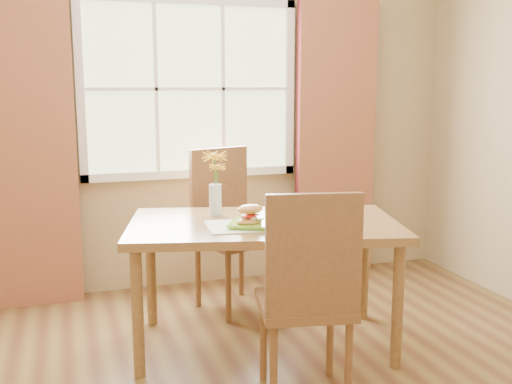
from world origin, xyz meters
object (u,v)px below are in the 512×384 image
object	(u,v)px
croissant_sandwich	(250,215)
water_glass	(305,216)
dining_table	(264,235)
chair_far	(227,221)
flower_vase	(215,177)
chair_near	(309,290)

from	to	relation	value
croissant_sandwich	water_glass	distance (m)	0.31
dining_table	croissant_sandwich	world-z (taller)	croissant_sandwich
chair_far	water_glass	size ratio (longest dim) A/B	9.10
chair_far	flower_vase	xyz separation A→B (m)	(-0.19, -0.46, 0.38)
chair_far	dining_table	bearing A→B (deg)	-106.77
dining_table	croissant_sandwich	xyz separation A→B (m)	(-0.13, -0.12, 0.15)
chair_near	croissant_sandwich	xyz separation A→B (m)	(-0.11, 0.59, 0.25)
chair_near	flower_vase	size ratio (longest dim) A/B	2.72
dining_table	chair_far	size ratio (longest dim) A/B	1.55
water_glass	flower_vase	xyz separation A→B (m)	(-0.40, 0.43, 0.18)
dining_table	chair_far	bearing A→B (deg)	106.17
dining_table	chair_far	xyz separation A→B (m)	(-0.03, 0.71, -0.07)
dining_table	chair_far	distance (m)	0.71
chair_near	flower_vase	bearing A→B (deg)	113.04
chair_far	water_glass	xyz separation A→B (m)	(0.21, -0.89, 0.21)
chair_near	dining_table	bearing A→B (deg)	99.54
flower_vase	chair_near	bearing A→B (deg)	-77.91
chair_near	water_glass	size ratio (longest dim) A/B	8.76
chair_near	water_glass	distance (m)	0.61
dining_table	water_glass	size ratio (longest dim) A/B	14.07
chair_far	water_glass	bearing A→B (deg)	-95.85
croissant_sandwich	chair_near	bearing A→B (deg)	-88.05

